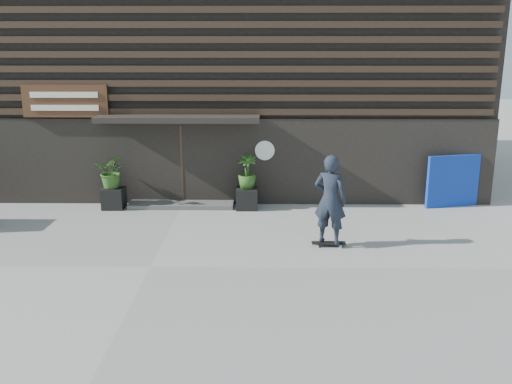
{
  "coord_description": "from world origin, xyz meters",
  "views": [
    {
      "loc": [
        2.36,
        -10.8,
        4.42
      ],
      "look_at": [
        2.19,
        2.04,
        1.1
      ],
      "focal_mm": 38.96,
      "sensor_mm": 36.0,
      "label": 1
    }
  ],
  "objects_px": {
    "planter_pot_right": "(247,198)",
    "skateboarder": "(330,200)",
    "planter_pot_left": "(114,198)",
    "blue_tarp": "(453,181)"
  },
  "relations": [
    {
      "from": "skateboarder",
      "to": "planter_pot_left",
      "type": "bearing_deg",
      "value": 151.79
    },
    {
      "from": "blue_tarp",
      "to": "skateboarder",
      "type": "bearing_deg",
      "value": -153.13
    },
    {
      "from": "planter_pot_right",
      "to": "skateboarder",
      "type": "height_order",
      "value": "skateboarder"
    },
    {
      "from": "planter_pot_left",
      "to": "planter_pot_right",
      "type": "xyz_separation_m",
      "value": [
        3.8,
        0.0,
        0.0
      ]
    },
    {
      "from": "planter_pot_right",
      "to": "blue_tarp",
      "type": "height_order",
      "value": "blue_tarp"
    },
    {
      "from": "planter_pot_left",
      "to": "planter_pot_right",
      "type": "distance_m",
      "value": 3.8
    },
    {
      "from": "planter_pot_left",
      "to": "blue_tarp",
      "type": "height_order",
      "value": "blue_tarp"
    },
    {
      "from": "planter_pot_right",
      "to": "skateboarder",
      "type": "relative_size",
      "value": 0.28
    },
    {
      "from": "planter_pot_left",
      "to": "blue_tarp",
      "type": "distance_m",
      "value": 9.7
    },
    {
      "from": "planter_pot_right",
      "to": "skateboarder",
      "type": "bearing_deg",
      "value": -57.5
    }
  ]
}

